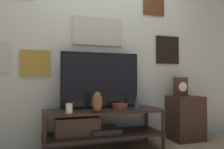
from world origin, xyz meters
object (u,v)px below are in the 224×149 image
object	(u,v)px
vase_wide_bowl	(120,106)
vase_slim_bronze	(137,102)
television	(101,80)
candle_jar	(69,109)
mantel_clock	(181,87)
vase_urn_stoneware	(97,102)

from	to	relation	value
vase_wide_bowl	vase_slim_bronze	world-z (taller)	vase_slim_bronze
television	candle_jar	size ratio (longest dim) A/B	9.17
vase_wide_bowl	mantel_clock	xyz separation A→B (m)	(1.00, 0.15, 0.23)
vase_urn_stoneware	vase_slim_bronze	world-z (taller)	vase_urn_stoneware
television	vase_urn_stoneware	distance (m)	0.40
vase_wide_bowl	vase_slim_bronze	bearing A→B (deg)	-14.22
vase_wide_bowl	vase_slim_bronze	size ratio (longest dim) A/B	1.06
vase_slim_bronze	mantel_clock	world-z (taller)	mantel_clock
vase_urn_stoneware	candle_jar	bearing A→B (deg)	179.55
television	candle_jar	bearing A→B (deg)	-146.29
television	vase_urn_stoneware	size ratio (longest dim) A/B	4.32
vase_wide_bowl	candle_jar	size ratio (longest dim) A/B	1.72
vase_wide_bowl	mantel_clock	world-z (taller)	mantel_clock
vase_urn_stoneware	vase_slim_bronze	xyz separation A→B (m)	(0.53, 0.09, -0.03)
television	mantel_clock	xyz separation A→B (m)	(1.21, -0.00, -0.10)
vase_wide_bowl	vase_slim_bronze	distance (m)	0.22
mantel_clock	vase_slim_bronze	bearing A→B (deg)	-165.76
television	vase_slim_bronze	world-z (taller)	television
vase_wide_bowl	vase_urn_stoneware	xyz separation A→B (m)	(-0.33, -0.14, 0.08)
candle_jar	mantel_clock	xyz separation A→B (m)	(1.64, 0.29, 0.21)
television	vase_wide_bowl	size ratio (longest dim) A/B	5.32
vase_urn_stoneware	mantel_clock	bearing A→B (deg)	12.31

